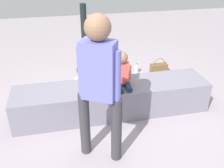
% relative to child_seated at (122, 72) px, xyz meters
% --- Properties ---
extents(ground_plane, '(12.00, 12.00, 0.00)m').
position_rel_child_seated_xyz_m(ground_plane, '(-0.12, 0.03, -0.65)').
color(ground_plane, '#9E929B').
extents(concrete_ledge, '(2.69, 0.58, 0.43)m').
position_rel_child_seated_xyz_m(concrete_ledge, '(-0.12, 0.03, -0.43)').
color(concrete_ledge, gray).
rests_on(concrete_ledge, ground_plane).
extents(child_seated, '(0.28, 0.32, 0.48)m').
position_rel_child_seated_xyz_m(child_seated, '(0.00, 0.00, 0.00)').
color(child_seated, '#132A44').
rests_on(child_seated, concrete_ledge).
extents(adult_standing, '(0.43, 0.33, 1.60)m').
position_rel_child_seated_xyz_m(adult_standing, '(-0.43, -0.77, 0.32)').
color(adult_standing, '#353338').
rests_on(adult_standing, ground_plane).
extents(cake_plate, '(0.22, 0.22, 0.07)m').
position_rel_child_seated_xyz_m(cake_plate, '(-0.26, -0.07, -0.19)').
color(cake_plate, '#4CA5D8').
rests_on(cake_plate, concrete_ledge).
extents(gift_bag, '(0.26, 0.10, 0.36)m').
position_rel_child_seated_xyz_m(gift_bag, '(-0.21, 0.49, -0.49)').
color(gift_bag, gold).
rests_on(gift_bag, ground_plane).
extents(railing_post, '(0.36, 0.36, 1.25)m').
position_rel_child_seated_xyz_m(railing_post, '(-0.32, 1.49, -0.16)').
color(railing_post, black).
rests_on(railing_post, ground_plane).
extents(water_bottle_near_gift, '(0.07, 0.07, 0.19)m').
position_rel_child_seated_xyz_m(water_bottle_near_gift, '(0.60, 1.20, -0.56)').
color(water_bottle_near_gift, silver).
rests_on(water_bottle_near_gift, ground_plane).
extents(water_bottle_far_side, '(0.06, 0.06, 0.22)m').
position_rel_child_seated_xyz_m(water_bottle_far_side, '(0.10, 0.66, -0.54)').
color(water_bottle_far_side, silver).
rests_on(water_bottle_far_side, ground_plane).
extents(party_cup_red, '(0.07, 0.07, 0.11)m').
position_rel_child_seated_xyz_m(party_cup_red, '(-1.04, 0.81, -0.59)').
color(party_cup_red, red).
rests_on(party_cup_red, ground_plane).
extents(cake_box_white, '(0.40, 0.38, 0.14)m').
position_rel_child_seated_xyz_m(cake_box_white, '(-0.39, 0.91, -0.58)').
color(cake_box_white, white).
rests_on(cake_box_white, ground_plane).
extents(handbag_black_leather, '(0.31, 0.10, 0.32)m').
position_rel_child_seated_xyz_m(handbag_black_leather, '(0.35, 0.53, -0.53)').
color(handbag_black_leather, black).
rests_on(handbag_black_leather, ground_plane).
extents(handbag_brown_canvas, '(0.31, 0.13, 0.31)m').
position_rel_child_seated_xyz_m(handbag_brown_canvas, '(0.99, 1.06, -0.54)').
color(handbag_brown_canvas, brown).
rests_on(handbag_brown_canvas, ground_plane).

